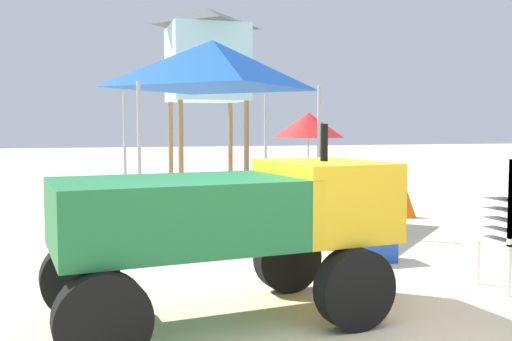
# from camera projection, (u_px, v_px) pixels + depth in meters

# --- Properties ---
(utility_cart) EXTENTS (2.67, 1.55, 1.50)m
(utility_cart) POSITION_uv_depth(u_px,v_px,m) (230.00, 218.00, 4.51)
(utility_cart) COLOR #1E6B38
(utility_cart) RESTS_ON ground
(popup_canopy) EXTENTS (2.48, 2.48, 2.76)m
(popup_canopy) POSITION_uv_depth(u_px,v_px,m) (213.00, 65.00, 8.88)
(popup_canopy) COLOR #B2B2B7
(popup_canopy) RESTS_ON ground
(lifeguard_tower) EXTENTS (1.98, 1.98, 4.34)m
(lifeguard_tower) POSITION_uv_depth(u_px,v_px,m) (207.00, 55.00, 14.45)
(lifeguard_tower) COLOR olive
(lifeguard_tower) RESTS_ON ground
(beach_umbrella_mid) EXTENTS (1.91, 1.91, 1.85)m
(beach_umbrella_mid) POSITION_uv_depth(u_px,v_px,m) (308.00, 125.00, 16.02)
(beach_umbrella_mid) COLOR beige
(beach_umbrella_mid) RESTS_ON ground
(traffic_cone_near) EXTENTS (0.35, 0.35, 0.50)m
(traffic_cone_near) POSITION_uv_depth(u_px,v_px,m) (406.00, 202.00, 9.72)
(traffic_cone_near) COLOR orange
(traffic_cone_near) RESTS_ON ground
(cooler_box) EXTENTS (0.46, 0.36, 0.40)m
(cooler_box) POSITION_uv_depth(u_px,v_px,m) (372.00, 243.00, 6.55)
(cooler_box) COLOR blue
(cooler_box) RESTS_ON ground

